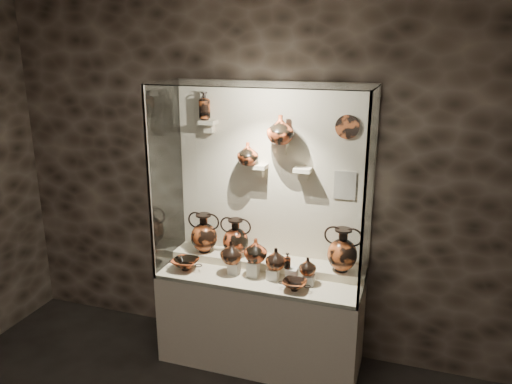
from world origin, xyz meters
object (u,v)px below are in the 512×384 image
amphora_right (343,250)px  jug_b (256,250)px  kylix_left (186,263)px  kylix_right (295,284)px  jug_c (276,259)px  jug_a (231,252)px  lekythos_small (288,260)px  lekythos_tall (205,104)px  jug_e (308,266)px  amphora_mid (236,237)px  amphora_left (204,233)px  ovoid_vase_a (248,154)px  ovoid_vase_b (280,129)px

amphora_right → jug_b: 0.71m
kylix_left → kylix_right: kylix_left is taller
jug_b → jug_c: bearing=8.9°
jug_a → lekythos_small: 0.48m
jug_a → lekythos_tall: (-0.34, 0.30, 1.17)m
jug_b → jug_e: 0.45m
amphora_mid → lekythos_small: 0.57m
amphora_left → amphora_right: size_ratio=0.96×
jug_b → kylix_left: 0.63m
jug_a → jug_b: 0.21m
ovoid_vase_a → kylix_right: bearing=-21.1°
amphora_mid → ovoid_vase_b: ovoid_vase_b is taller
jug_b → kylix_left: jug_b is taller
lekythos_tall → ovoid_vase_b: lekythos_tall is taller
kylix_left → kylix_right: (0.97, -0.06, -0.01)m
jug_c → ovoid_vase_b: bearing=99.9°
lekythos_tall → amphora_left: bearing=-115.1°
amphora_left → lekythos_tall: bearing=75.9°
jug_c → kylix_right: 0.28m
amphora_right → kylix_left: 1.33m
lekythos_small → amphora_left: bearing=147.2°
kylix_right → ovoid_vase_a: (-0.52, 0.38, 0.93)m
kylix_right → lekythos_tall: bearing=139.0°
lekythos_small → lekythos_tall: bearing=141.5°
jug_a → jug_e: jug_a is taller
jug_e → kylix_left: jug_e is taller
lekythos_tall → amphora_mid: bearing=-39.8°
amphora_mid → jug_c: size_ratio=1.91×
jug_c → lekythos_tall: lekythos_tall is taller
amphora_mid → ovoid_vase_a: ovoid_vase_a is taller
amphora_mid → lekythos_small: size_ratio=2.26×
amphora_left → kylix_right: size_ratio=1.46×
amphora_left → kylix_right: 0.99m
amphora_mid → jug_b: bearing=-60.1°
kylix_right → jug_b: bearing=142.1°
jug_a → kylix_left: bearing=-168.8°
lekythos_small → lekythos_tall: lekythos_tall is taller
lekythos_small → kylix_right: lekythos_small is taller
lekythos_tall → ovoid_vase_b: size_ratio=1.15×
jug_c → lekythos_small: size_ratio=1.19×
jug_c → lekythos_tall: (-0.72, 0.27, 1.19)m
jug_a → jug_c: size_ratio=1.07×
amphora_mid → ovoid_vase_b: (0.38, 0.03, 0.96)m
amphora_right → lekythos_tall: bearing=-168.0°
jug_a → jug_b: bearing=12.3°
ovoid_vase_a → ovoid_vase_b: bearing=11.1°
jug_e → ovoid_vase_b: bearing=146.9°
jug_e → ovoid_vase_a: (-0.59, 0.24, 0.83)m
jug_e → lekythos_small: (-0.16, -0.03, 0.04)m
jug_e → kylix_right: size_ratio=0.60×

